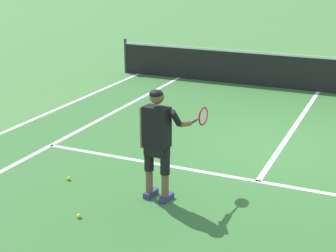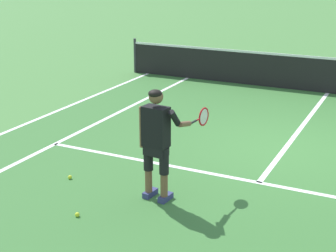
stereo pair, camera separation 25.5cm
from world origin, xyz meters
The scene contains 10 objects.
ground_plane centered at (0.00, 0.00, 0.00)m, with size 80.00×80.00×0.00m, color #477F3D.
court_inner_surface centered at (0.00, -0.65, 0.00)m, with size 10.98×10.99×0.00m, color #387033.
line_service centered at (0.00, -1.76, 0.00)m, with size 8.23×0.10×0.01m, color white.
line_centre_service centered at (0.00, 1.44, 0.00)m, with size 0.10×6.40×0.01m, color white.
line_singles_left centered at (-4.12, -0.65, 0.00)m, with size 0.10×10.59×0.01m, color white.
line_doubles_left centered at (-5.49, -0.65, 0.00)m, with size 0.10×10.59×0.01m, color white.
tennis_net centered at (0.00, 4.64, 0.50)m, with size 11.96×0.08×1.07m.
tennis_player centered at (-1.22, -2.99, 0.99)m, with size 0.73×1.09×1.71m.
tennis_ball_near_feet centered at (-1.98, -4.00, 0.03)m, with size 0.07×0.07×0.07m, color #CCE02D.
tennis_ball_by_baseline centered at (-2.85, -2.99, 0.03)m, with size 0.07×0.07×0.07m, color #CCE02D.
Camera 2 is at (2.02, -9.24, 3.50)m, focal length 54.82 mm.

